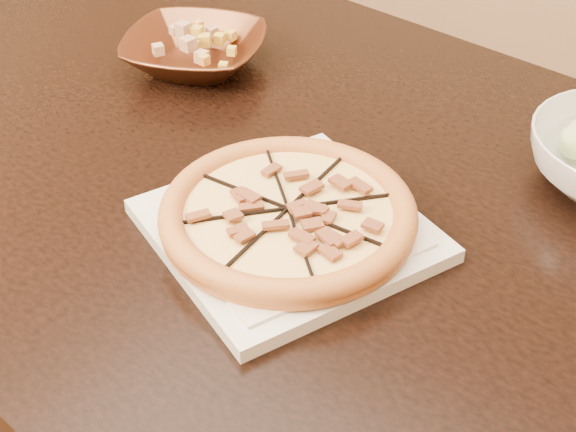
% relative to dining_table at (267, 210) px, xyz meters
% --- Properties ---
extents(dining_table, '(1.58, 1.10, 0.75)m').
position_rel_dining_table_xyz_m(dining_table, '(0.00, 0.00, 0.00)').
color(dining_table, black).
rests_on(dining_table, floor).
extents(plate, '(0.38, 0.38, 0.02)m').
position_rel_dining_table_xyz_m(plate, '(0.13, -0.12, 0.10)').
color(plate, silver).
rests_on(plate, dining_table).
extents(pizza, '(0.30, 0.30, 0.03)m').
position_rel_dining_table_xyz_m(pizza, '(0.13, -0.12, 0.13)').
color(pizza, '#B77028').
rests_on(pizza, plate).
extents(bronze_bowl, '(0.29, 0.29, 0.05)m').
position_rel_dining_table_xyz_m(bronze_bowl, '(-0.24, 0.14, 0.12)').
color(bronze_bowl, brown).
rests_on(bronze_bowl, dining_table).
extents(mixed_dish, '(0.08, 0.10, 0.03)m').
position_rel_dining_table_xyz_m(mixed_dish, '(-0.25, 0.14, 0.16)').
color(mixed_dish, tan).
rests_on(mixed_dish, bronze_bowl).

